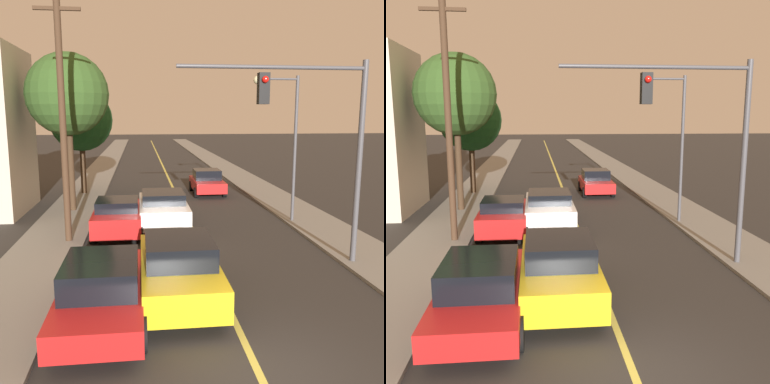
{
  "view_description": "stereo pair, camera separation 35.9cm",
  "coord_description": "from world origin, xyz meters",
  "views": [
    {
      "loc": [
        -2.12,
        -6.88,
        4.77
      ],
      "look_at": [
        0.0,
        10.5,
        1.6
      ],
      "focal_mm": 40.0,
      "sensor_mm": 36.0,
      "label": 1
    },
    {
      "loc": [
        -1.76,
        -6.92,
        4.77
      ],
      "look_at": [
        0.0,
        10.5,
        1.6
      ],
      "focal_mm": 40.0,
      "sensor_mm": 36.0,
      "label": 2
    }
  ],
  "objects": [
    {
      "name": "tree_left_far",
      "position": [
        -5.48,
        14.41,
        5.71
      ],
      "size": [
        3.9,
        3.9,
        7.56
      ],
      "color": "#3D2B1C",
      "rests_on": "ground"
    },
    {
      "name": "car_outer_lane_second",
      "position": [
        -3.05,
        10.07,
        0.77
      ],
      "size": [
        1.97,
        3.93,
        1.47
      ],
      "color": "red",
      "rests_on": "ground"
    },
    {
      "name": "car_near_lane_front",
      "position": [
        -1.19,
        3.61,
        0.88
      ],
      "size": [
        2.05,
        4.63,
        1.7
      ],
      "color": "gold",
      "rests_on": "ground"
    },
    {
      "name": "traffic_signal_mast",
      "position": [
        3.28,
        5.62,
        4.43
      ],
      "size": [
        5.78,
        0.42,
        6.26
      ],
      "color": "#47474C",
      "rests_on": "ground"
    },
    {
      "name": "car_outer_lane_front",
      "position": [
        -3.05,
        2.66,
        0.79
      ],
      "size": [
        2.01,
        4.83,
        1.54
      ],
      "color": "red",
      "rests_on": "ground"
    },
    {
      "name": "sidewalk_left",
      "position": [
        -5.49,
        36.0,
        0.06
      ],
      "size": [
        2.5,
        80.0,
        0.12
      ],
      "color": "gray",
      "rests_on": "ground"
    },
    {
      "name": "tree_left_near",
      "position": [
        -5.52,
        19.19,
        4.46
      ],
      "size": [
        3.67,
        3.67,
        6.19
      ],
      "color": "#3D2B1C",
      "rests_on": "ground"
    },
    {
      "name": "car_near_lane_second",
      "position": [
        -1.19,
        11.0,
        0.83
      ],
      "size": [
        2.11,
        4.45,
        1.58
      ],
      "color": "white",
      "rests_on": "ground"
    },
    {
      "name": "utility_pole_left",
      "position": [
        -4.84,
        9.05,
        4.7
      ],
      "size": [
        1.6,
        0.24,
        8.83
      ],
      "color": "#422D1E",
      "rests_on": "ground"
    },
    {
      "name": "streetlamp_right",
      "position": [
        4.08,
        11.09,
        4.24
      ],
      "size": [
        1.99,
        0.36,
        6.28
      ],
      "color": "#47474C",
      "rests_on": "ground"
    },
    {
      "name": "car_far_oncoming",
      "position": [
        1.91,
        18.56,
        0.74
      ],
      "size": [
        1.9,
        3.8,
        1.48
      ],
      "rotation": [
        0.0,
        0.0,
        3.14
      ],
      "color": "red",
      "rests_on": "ground"
    },
    {
      "name": "sidewalk_right",
      "position": [
        5.49,
        36.0,
        0.06
      ],
      "size": [
        2.5,
        80.0,
        0.12
      ],
      "color": "gray",
      "rests_on": "ground"
    },
    {
      "name": "ground_plane",
      "position": [
        0.0,
        0.0,
        0.0
      ],
      "size": [
        200.0,
        200.0,
        0.0
      ],
      "primitive_type": "plane",
      "color": "#2D2B28"
    },
    {
      "name": "road_surface",
      "position": [
        0.0,
        36.0,
        0.01
      ],
      "size": [
        8.48,
        80.0,
        0.01
      ],
      "color": "#2D2B28",
      "rests_on": "ground"
    }
  ]
}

